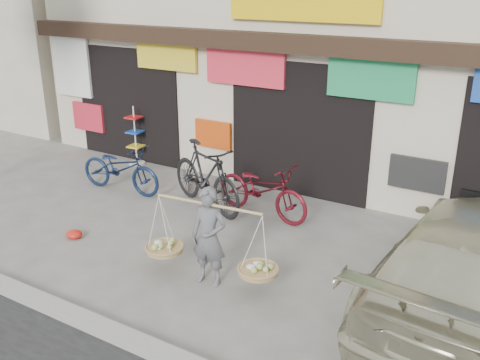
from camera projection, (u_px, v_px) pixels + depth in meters
The scene contains 11 objects.
ground at pixel (200, 265), 8.33m from camera, with size 70.00×70.00×0.00m, color slate.
kerb at pixel (108, 330), 6.70m from camera, with size 70.00×0.25×0.12m, color gray.
shophouse_block at pixel (356, 13), 12.25m from camera, with size 14.00×6.32×7.00m.
neighbor_west at pixel (3, 13), 19.38m from camera, with size 12.00×7.00×6.00m, color #BEB49D.
street_vendor at pixel (209, 241), 7.64m from camera, with size 2.09×0.72×1.48m.
bike_0 at pixel (120, 168), 11.06m from camera, with size 0.67×1.93×1.01m, color #11203F.
bike_1 at pixel (206, 176), 10.22m from camera, with size 0.61×2.16×1.30m, color black.
bike_2 at pixel (262, 189), 9.91m from camera, with size 0.70×2.01×1.06m, color #590F18.
suv at pixel (479, 260), 6.99m from camera, with size 2.51×5.27×1.48m.
display_rack at pixel (136, 141), 12.70m from camera, with size 0.39×0.39×1.41m.
red_bag at pixel (74, 234), 9.19m from camera, with size 0.31×0.25×0.14m, color red.
Camera 1 is at (4.31, -5.95, 4.19)m, focal length 40.00 mm.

